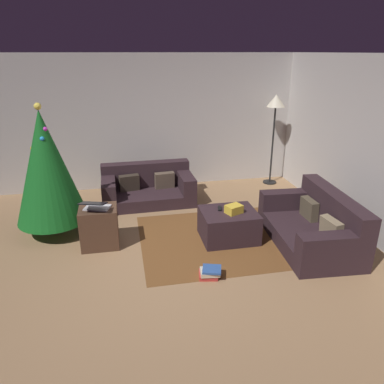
{
  "coord_description": "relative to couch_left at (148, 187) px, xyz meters",
  "views": [
    {
      "loc": [
        -0.42,
        -4.14,
        2.63
      ],
      "look_at": [
        0.53,
        0.62,
        0.75
      ],
      "focal_mm": 34.23,
      "sensor_mm": 36.0,
      "label": 1
    }
  ],
  "objects": [
    {
      "name": "side_table",
      "position": [
        -0.81,
        -1.56,
        0.03
      ],
      "size": [
        0.52,
        0.44,
        0.58
      ],
      "primitive_type": "cube",
      "color": "#4C3323",
      "rests_on": "ground_plane"
    },
    {
      "name": "gift_box",
      "position": [
        1.1,
        -1.78,
        0.23
      ],
      "size": [
        0.28,
        0.25,
        0.12
      ],
      "primitive_type": "cube",
      "rotation": [
        0.0,
        0.0,
        0.39
      ],
      "color": "gold",
      "rests_on": "ottoman"
    },
    {
      "name": "book_stack",
      "position": [
        0.53,
        -2.65,
        -0.2
      ],
      "size": [
        0.31,
        0.29,
        0.14
      ],
      "color": "#B7332D",
      "rests_on": "ground_plane"
    },
    {
      "name": "corner_lamp",
      "position": [
        2.63,
        0.5,
        1.3
      ],
      "size": [
        0.36,
        0.36,
        1.83
      ],
      "color": "black",
      "rests_on": "ground_plane"
    },
    {
      "name": "area_rug",
      "position": [
        1.05,
        -1.72,
        -0.26
      ],
      "size": [
        2.6,
        2.0,
        0.01
      ],
      "primitive_type": "cube",
      "color": "brown",
      "rests_on": "ground_plane"
    },
    {
      "name": "ottoman",
      "position": [
        1.05,
        -1.72,
        -0.04
      ],
      "size": [
        0.8,
        0.67,
        0.44
      ],
      "primitive_type": "cube",
      "color": "#2D1E23",
      "rests_on": "ground_plane"
    },
    {
      "name": "ground_plane",
      "position": [
        -0.02,
        -2.25,
        -0.26
      ],
      "size": [
        6.4,
        6.4,
        0.0
      ],
      "primitive_type": "plane",
      "color": "#93704C"
    },
    {
      "name": "laptop",
      "position": [
        -0.83,
        -1.61,
        0.38
      ],
      "size": [
        0.43,
        0.46,
        0.17
      ],
      "color": "silver",
      "rests_on": "side_table"
    },
    {
      "name": "rear_partition",
      "position": [
        -0.02,
        0.89,
        1.04
      ],
      "size": [
        6.4,
        0.12,
        2.6
      ],
      "primitive_type": "cube",
      "color": "#BCB7B2",
      "rests_on": "ground_plane"
    },
    {
      "name": "christmas_tree",
      "position": [
        -1.51,
        -1.0,
        0.79
      ],
      "size": [
        1.04,
        1.04,
        1.97
      ],
      "color": "brown",
      "rests_on": "ground_plane"
    },
    {
      "name": "couch_right",
      "position": [
        2.24,
        -2.09,
        0.02
      ],
      "size": [
        1.06,
        1.8,
        0.76
      ],
      "rotation": [
        0.0,
        0.0,
        1.5
      ],
      "color": "#2D1E23",
      "rests_on": "ground_plane"
    },
    {
      "name": "tv_remote",
      "position": [
        0.94,
        -1.6,
        0.19
      ],
      "size": [
        0.09,
        0.17,
        0.02
      ],
      "primitive_type": "cube",
      "rotation": [
        0.0,
        0.0,
        -0.23
      ],
      "color": "black",
      "rests_on": "ottoman"
    },
    {
      "name": "couch_left",
      "position": [
        0.0,
        0.0,
        0.0
      ],
      "size": [
        1.66,
        0.94,
        0.68
      ],
      "rotation": [
        0.0,
        0.0,
        3.17
      ],
      "color": "#2D1E23",
      "rests_on": "ground_plane"
    }
  ]
}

